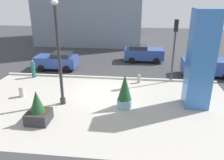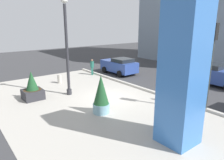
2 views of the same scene
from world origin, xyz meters
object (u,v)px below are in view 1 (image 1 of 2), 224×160
(lamp_post, at_px, (59,57))
(pedestrian_by_curb, at_px, (33,68))
(potted_plant_near_left, at_px, (125,92))
(car_far_lane, at_px, (143,53))
(art_pillar_blue, at_px, (200,60))
(car_curb_west, at_px, (57,61))
(potted_plant_by_pillar, at_px, (38,110))
(traffic_light_corner, at_px, (175,41))
(concrete_bollard, at_px, (22,92))
(fire_hydrant, at_px, (139,79))
(car_intersection, at_px, (207,66))

(lamp_post, height_order, pedestrian_by_curb, lamp_post)
(lamp_post, relative_size, potted_plant_near_left, 2.92)
(potted_plant_near_left, bearing_deg, lamp_post, 179.41)
(car_far_lane, bearing_deg, pedestrian_by_curb, -147.28)
(art_pillar_blue, relative_size, car_far_lane, 1.48)
(art_pillar_blue, xyz_separation_m, car_curb_west, (-11.47, 6.28, -2.22))
(lamp_post, distance_m, potted_plant_near_left, 4.61)
(potted_plant_by_pillar, height_order, traffic_light_corner, traffic_light_corner)
(concrete_bollard, bearing_deg, pedestrian_by_curb, 102.51)
(traffic_light_corner, relative_size, car_curb_west, 1.29)
(car_curb_west, bearing_deg, art_pillar_blue, -28.68)
(fire_hydrant, bearing_deg, lamp_post, -138.86)
(potted_plant_near_left, relative_size, concrete_bollard, 2.99)
(potted_plant_by_pillar, xyz_separation_m, pedestrian_by_curb, (-3.47, 7.01, 0.10))
(potted_plant_by_pillar, bearing_deg, potted_plant_near_left, 26.38)
(car_far_lane, bearing_deg, car_intersection, -35.54)
(car_curb_west, distance_m, pedestrian_by_curb, 2.77)
(car_curb_west, bearing_deg, lamp_post, -68.24)
(fire_hydrant, distance_m, concrete_bollard, 8.98)
(potted_plant_by_pillar, relative_size, pedestrian_by_curb, 1.24)
(lamp_post, bearing_deg, car_intersection, 31.75)
(lamp_post, bearing_deg, traffic_light_corner, 33.09)
(traffic_light_corner, distance_m, car_far_lane, 6.65)
(potted_plant_by_pillar, height_order, fire_hydrant, potted_plant_by_pillar)
(car_far_lane, bearing_deg, concrete_bollard, -130.83)
(traffic_light_corner, bearing_deg, pedestrian_by_curb, -178.26)
(car_far_lane, relative_size, car_intersection, 0.91)
(fire_hydrant, distance_m, car_far_lane, 6.40)
(traffic_light_corner, bearing_deg, potted_plant_by_pillar, -138.32)
(potted_plant_near_left, xyz_separation_m, potted_plant_by_pillar, (-4.73, -2.35, -0.32))
(potted_plant_by_pillar, bearing_deg, car_curb_west, 103.04)
(potted_plant_near_left, height_order, fire_hydrant, potted_plant_near_left)
(art_pillar_blue, distance_m, concrete_bollard, 12.18)
(potted_plant_by_pillar, xyz_separation_m, traffic_light_corner, (8.28, 7.37, 2.61))
(lamp_post, height_order, potted_plant_near_left, lamp_post)
(lamp_post, height_order, car_far_lane, lamp_post)
(lamp_post, xyz_separation_m, fire_hydrant, (4.98, 4.35, -2.83))
(art_pillar_blue, height_order, fire_hydrant, art_pillar_blue)
(car_curb_west, bearing_deg, traffic_light_corner, -11.35)
(art_pillar_blue, relative_size, car_curb_west, 1.56)
(traffic_light_corner, relative_size, car_intersection, 1.12)
(art_pillar_blue, bearing_deg, car_far_lane, 108.15)
(art_pillar_blue, distance_m, fire_hydrant, 5.76)
(potted_plant_near_left, relative_size, pedestrian_by_curb, 1.44)
(lamp_post, height_order, car_curb_west, lamp_post)
(lamp_post, relative_size, car_intersection, 1.45)
(art_pillar_blue, xyz_separation_m, potted_plant_by_pillar, (-9.28, -3.19, -2.30))
(traffic_light_corner, bearing_deg, lamp_post, -146.91)
(concrete_bollard, distance_m, car_curb_west, 6.38)
(traffic_light_corner, relative_size, car_far_lane, 1.22)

